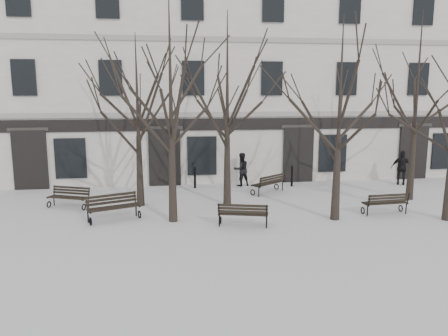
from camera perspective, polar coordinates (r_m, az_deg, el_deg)
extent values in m
plane|color=silver|center=(15.32, 5.74, -8.15)|extent=(100.00, 100.00, 0.00)
cube|color=silver|center=(27.38, -0.48, 11.53)|extent=(40.00, 10.00, 11.00)
cube|color=#9C968F|center=(22.42, 1.16, 7.02)|extent=(40.00, 0.12, 0.25)
cube|color=#9C968F|center=(22.53, 1.19, 16.46)|extent=(40.00, 0.12, 0.25)
cube|color=black|center=(22.44, 1.16, 5.75)|extent=(40.00, 0.10, 0.60)
cube|color=black|center=(23.28, -23.97, 0.95)|extent=(1.60, 0.22, 2.90)
cube|color=#2D2B28|center=(23.08, -24.26, 4.61)|extent=(1.90, 0.08, 0.18)
cube|color=black|center=(22.82, -19.39, 1.21)|extent=(1.50, 0.14, 2.00)
cube|color=black|center=(22.34, -7.76, 1.38)|extent=(1.60, 0.22, 2.90)
cube|color=#2D2B28|center=(22.13, -7.85, 5.20)|extent=(1.90, 0.08, 0.18)
cube|color=black|center=(22.42, -2.90, 1.61)|extent=(1.50, 0.14, 2.00)
cube|color=black|center=(23.39, 9.65, 1.71)|extent=(1.60, 0.22, 2.90)
cube|color=#2D2B28|center=(23.19, 9.79, 5.37)|extent=(1.90, 0.08, 0.18)
cube|color=black|center=(24.03, 13.98, 1.89)|extent=(1.50, 0.14, 2.00)
cube|color=black|center=(26.07, 23.43, 1.87)|extent=(1.60, 0.22, 2.90)
cube|color=#2D2B28|center=(25.89, 23.71, 5.14)|extent=(1.90, 0.08, 0.18)
cube|color=black|center=(27.10, 26.87, 2.00)|extent=(1.50, 0.14, 2.00)
cube|color=black|center=(23.06, -24.66, 10.69)|extent=(1.10, 0.14, 1.70)
cube|color=black|center=(22.26, -14.58, 11.32)|extent=(1.10, 0.14, 1.70)
cube|color=black|center=(22.65, -15.00, 20.46)|extent=(1.10, 0.14, 1.70)
cube|color=black|center=(22.16, -4.04, 11.62)|extent=(1.10, 0.14, 1.70)
cube|color=black|center=(22.55, -4.16, 20.80)|extent=(1.10, 0.14, 1.70)
cube|color=black|center=(22.77, 6.26, 11.54)|extent=(1.10, 0.14, 1.70)
cube|color=black|center=(23.16, 6.44, 20.48)|extent=(1.10, 0.14, 1.70)
cube|color=black|center=(24.05, 15.73, 11.15)|extent=(1.10, 0.14, 1.70)
cube|color=black|center=(24.41, 16.16, 19.62)|extent=(1.10, 0.14, 1.70)
cube|color=black|center=(25.88, 24.03, 10.56)|extent=(1.10, 0.14, 1.70)
cube|color=black|center=(26.22, 24.62, 18.43)|extent=(1.10, 0.14, 1.70)
cone|color=black|center=(16.03, -6.76, -1.03)|extent=(0.34, 0.34, 3.42)
cone|color=black|center=(16.71, 14.47, -1.37)|extent=(0.34, 0.34, 3.12)
cone|color=black|center=(18.53, -10.95, -0.38)|extent=(0.34, 0.34, 2.96)
cone|color=black|center=(18.18, 0.42, 0.18)|extent=(0.34, 0.34, 3.32)
cone|color=black|center=(20.94, 23.32, 0.78)|extent=(0.34, 0.34, 3.41)
torus|color=black|center=(16.49, -17.03, -6.69)|extent=(0.17, 0.31, 0.31)
cylinder|color=black|center=(16.83, -17.35, -6.05)|extent=(0.05, 0.05, 0.48)
cube|color=black|center=(16.58, -17.24, -5.41)|extent=(0.27, 0.57, 0.05)
torus|color=black|center=(16.95, -10.99, -5.97)|extent=(0.17, 0.31, 0.31)
cylinder|color=black|center=(17.28, -11.41, -5.36)|extent=(0.05, 0.05, 0.48)
cube|color=black|center=(17.04, -11.23, -4.74)|extent=(0.27, 0.57, 0.05)
cube|color=black|center=(16.56, -13.98, -5.20)|extent=(1.83, 0.82, 0.04)
cube|color=black|center=(16.70, -14.12, -5.07)|extent=(1.83, 0.82, 0.04)
cube|color=black|center=(16.84, -14.26, -4.95)|extent=(1.83, 0.82, 0.04)
cube|color=black|center=(16.98, -14.40, -4.84)|extent=(1.83, 0.82, 0.04)
cube|color=black|center=(16.99, -14.46, -4.35)|extent=(1.81, 0.76, 0.10)
cube|color=black|center=(16.98, -14.50, -3.91)|extent=(1.81, 0.76, 0.10)
cube|color=black|center=(16.97, -14.54, -3.47)|extent=(1.81, 0.76, 0.10)
cylinder|color=black|center=(16.79, -17.49, -4.48)|extent=(0.10, 0.16, 0.53)
cylinder|color=black|center=(17.25, -11.56, -3.83)|extent=(0.10, 0.16, 0.53)
torus|color=black|center=(15.86, 5.59, -6.99)|extent=(0.12, 0.29, 0.29)
cylinder|color=black|center=(15.50, 5.57, -7.08)|extent=(0.05, 0.05, 0.44)
cube|color=black|center=(15.61, 5.60, -6.11)|extent=(0.18, 0.54, 0.05)
torus|color=black|center=(15.98, -0.45, -6.81)|extent=(0.12, 0.29, 0.29)
cylinder|color=black|center=(15.62, -0.62, -6.89)|extent=(0.05, 0.05, 0.44)
cube|color=black|center=(15.73, -0.53, -5.94)|extent=(0.18, 0.54, 0.05)
cube|color=black|center=(15.85, 2.58, -5.75)|extent=(1.73, 0.53, 0.03)
cube|color=black|center=(15.71, 2.54, -5.89)|extent=(1.73, 0.53, 0.03)
cube|color=black|center=(15.58, 2.50, -6.02)|extent=(1.73, 0.53, 0.03)
cube|color=black|center=(15.45, 2.46, -6.16)|extent=(1.73, 0.53, 0.03)
cube|color=black|center=(15.38, 2.45, -5.75)|extent=(1.72, 0.48, 0.09)
cube|color=black|center=(15.33, 2.45, -5.34)|extent=(1.72, 0.48, 0.09)
cube|color=black|center=(15.28, 2.45, -4.94)|extent=(1.72, 0.48, 0.09)
cylinder|color=black|center=(15.31, 5.58, -5.67)|extent=(0.07, 0.15, 0.49)
cylinder|color=black|center=(15.43, -0.66, -5.49)|extent=(0.07, 0.15, 0.49)
torus|color=black|center=(18.93, 22.07, -4.90)|extent=(0.07, 0.29, 0.28)
cylinder|color=black|center=(18.63, 22.68, -4.91)|extent=(0.05, 0.05, 0.44)
cube|color=black|center=(18.71, 22.43, -4.13)|extent=(0.09, 0.54, 0.05)
torus|color=black|center=(18.07, 17.67, -5.31)|extent=(0.07, 0.29, 0.28)
cylinder|color=black|center=(17.76, 18.23, -5.33)|extent=(0.05, 0.05, 0.44)
cube|color=black|center=(17.85, 17.99, -4.51)|extent=(0.09, 0.54, 0.05)
cube|color=black|center=(18.44, 19.92, -4.11)|extent=(1.76, 0.21, 0.03)
cube|color=black|center=(18.33, 20.14, -4.20)|extent=(1.76, 0.21, 0.03)
cube|color=black|center=(18.22, 20.36, -4.30)|extent=(1.76, 0.21, 0.03)
cube|color=black|center=(18.10, 20.59, -4.40)|extent=(1.76, 0.21, 0.03)
cube|color=black|center=(18.04, 20.68, -4.04)|extent=(1.75, 0.15, 0.09)
cube|color=black|center=(18.00, 20.74, -3.69)|extent=(1.75, 0.15, 0.09)
cube|color=black|center=(17.95, 20.80, -3.35)|extent=(1.75, 0.15, 0.09)
cylinder|color=black|center=(18.47, 22.90, -3.72)|extent=(0.05, 0.14, 0.49)
cylinder|color=black|center=(17.59, 18.43, -4.09)|extent=(0.05, 0.14, 0.49)
torus|color=black|center=(19.54, -21.89, -4.44)|extent=(0.15, 0.27, 0.28)
cylinder|color=black|center=(19.79, -21.32, -3.98)|extent=(0.05, 0.05, 0.43)
cube|color=black|center=(19.60, -21.65, -3.49)|extent=(0.24, 0.50, 0.05)
torus|color=black|center=(18.64, -17.84, -4.87)|extent=(0.15, 0.27, 0.28)
cylinder|color=black|center=(18.90, -17.31, -4.38)|extent=(0.05, 0.05, 0.43)
cube|color=black|center=(18.71, -17.61, -3.87)|extent=(0.24, 0.50, 0.05)
cube|color=black|center=(18.97, -20.04, -3.76)|extent=(1.63, 0.73, 0.03)
cube|color=black|center=(19.08, -19.81, -3.67)|extent=(1.63, 0.73, 0.03)
cube|color=black|center=(19.19, -19.59, -3.58)|extent=(1.63, 0.73, 0.03)
cube|color=black|center=(19.29, -19.37, -3.49)|extent=(1.63, 0.73, 0.03)
cube|color=black|center=(19.30, -19.33, -3.11)|extent=(1.61, 0.68, 0.09)
cube|color=black|center=(19.29, -19.31, -2.77)|extent=(1.61, 0.68, 0.09)
cube|color=black|center=(19.28, -19.30, -2.42)|extent=(1.61, 0.68, 0.09)
cylinder|color=black|center=(19.76, -21.27, -2.79)|extent=(0.09, 0.14, 0.48)
cylinder|color=black|center=(18.87, -17.25, -3.14)|extent=(0.09, 0.14, 0.48)
torus|color=black|center=(21.57, 6.86, -2.44)|extent=(0.22, 0.27, 0.30)
cylinder|color=black|center=(21.33, 7.64, -2.36)|extent=(0.05, 0.05, 0.46)
cube|color=black|center=(21.40, 7.27, -1.68)|extent=(0.38, 0.48, 0.05)
torus|color=black|center=(20.28, 3.78, -3.19)|extent=(0.22, 0.27, 0.30)
cylinder|color=black|center=(20.02, 4.56, -3.12)|extent=(0.05, 0.05, 0.46)
cube|color=black|center=(20.09, 4.18, -2.39)|extent=(0.38, 0.48, 0.05)
cube|color=black|center=(20.87, 5.30, -1.88)|extent=(1.53, 1.18, 0.04)
cube|color=black|center=(20.78, 5.60, -1.94)|extent=(1.53, 1.18, 0.04)
cube|color=black|center=(20.69, 5.90, -2.00)|extent=(1.53, 1.18, 0.04)
cube|color=black|center=(20.60, 6.21, -2.06)|extent=(1.53, 1.18, 0.04)
cube|color=black|center=(20.55, 6.30, -1.71)|extent=(1.50, 1.13, 0.09)
cube|color=black|center=(20.51, 6.36, -1.38)|extent=(1.50, 1.13, 0.09)
cube|color=black|center=(20.47, 6.41, -1.05)|extent=(1.50, 1.13, 0.09)
cylinder|color=black|center=(21.20, 7.84, -1.24)|extent=(0.12, 0.14, 0.51)
cylinder|color=black|center=(19.87, 4.76, -1.93)|extent=(0.12, 0.14, 0.51)
cylinder|color=black|center=(21.72, -3.81, -1.35)|extent=(0.12, 0.12, 0.99)
sphere|color=black|center=(21.63, -3.83, -0.01)|extent=(0.14, 0.14, 0.14)
cylinder|color=black|center=(22.33, 8.86, -1.15)|extent=(0.12, 0.12, 0.98)
sphere|color=black|center=(22.24, 8.89, 0.14)|extent=(0.14, 0.14, 0.14)
imported|color=black|center=(22.34, 2.25, -2.32)|extent=(0.96, 0.84, 1.69)
imported|color=black|center=(24.32, 22.10, -2.04)|extent=(1.13, 0.89, 1.79)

